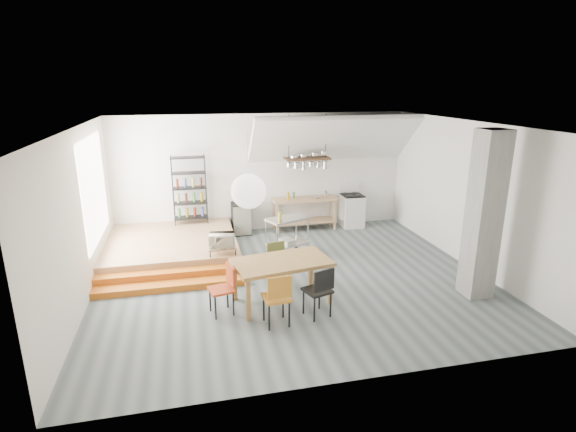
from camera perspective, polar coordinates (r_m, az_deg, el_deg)
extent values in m
plane|color=#4C5758|center=(9.59, 0.60, -7.93)|extent=(8.00, 8.00, 0.00)
cube|color=silver|center=(12.39, -3.19, 5.47)|extent=(8.00, 0.04, 3.20)
cube|color=silver|center=(9.02, -24.91, -0.28)|extent=(0.04, 7.00, 3.20)
cube|color=silver|center=(10.69, 21.98, 2.50)|extent=(0.04, 7.00, 3.20)
cube|color=white|center=(8.76, 0.66, 11.49)|extent=(8.00, 7.00, 0.02)
cube|color=white|center=(12.10, 5.79, 9.71)|extent=(4.40, 1.44, 1.32)
cube|color=white|center=(10.40, -23.36, 3.11)|extent=(0.02, 2.50, 2.20)
cube|color=#99784C|center=(11.15, -14.50, -3.78)|extent=(3.00, 3.00, 0.40)
cube|color=#C05F16|center=(9.40, -14.64, -8.59)|extent=(3.00, 0.35, 0.13)
cube|color=#C05F16|center=(9.69, -14.63, -7.38)|extent=(3.00, 0.35, 0.27)
cube|color=gray|center=(9.11, 23.62, 0.04)|extent=(0.50, 0.50, 3.20)
cube|color=#99784C|center=(12.44, 2.14, 2.14)|extent=(1.80, 0.60, 0.06)
cube|color=#99784C|center=(12.62, 2.11, -0.63)|extent=(1.70, 0.55, 0.04)
cube|color=#99784C|center=(12.99, 5.36, 0.65)|extent=(0.06, 0.06, 0.86)
cube|color=#99784C|center=(12.59, -1.75, 0.19)|extent=(0.06, 0.06, 0.86)
cube|color=#99784C|center=(12.59, 5.99, 0.11)|extent=(0.06, 0.06, 0.86)
cube|color=#99784C|center=(12.18, -1.34, -0.38)|extent=(0.06, 0.06, 0.86)
cube|color=white|center=(12.98, 8.10, 0.62)|extent=(0.60, 0.60, 0.90)
cube|color=black|center=(12.86, 8.19, 2.64)|extent=(0.58, 0.58, 0.03)
cube|color=white|center=(13.08, 7.77, 3.48)|extent=(0.60, 0.05, 0.25)
cylinder|color=black|center=(13.03, 8.55, 2.92)|extent=(0.18, 0.18, 0.02)
cylinder|color=black|center=(12.93, 7.39, 2.86)|extent=(0.18, 0.18, 0.02)
cylinder|color=black|center=(12.78, 9.00, 2.63)|extent=(0.18, 0.18, 0.02)
cylinder|color=black|center=(12.68, 7.82, 2.57)|extent=(0.18, 0.18, 0.02)
cube|color=#392617|center=(12.02, 2.45, 7.32)|extent=(1.20, 0.50, 0.05)
cylinder|color=black|center=(11.82, 0.11, 9.99)|extent=(0.02, 0.02, 1.15)
cylinder|color=black|center=(12.08, 4.81, 10.08)|extent=(0.02, 0.02, 1.15)
cylinder|color=silver|center=(11.87, 0.16, 6.53)|extent=(0.16, 0.16, 0.12)
cylinder|color=silver|center=(11.92, 1.11, 6.48)|extent=(0.20, 0.20, 0.16)
cylinder|color=silver|center=(11.97, 2.04, 6.42)|extent=(0.16, 0.16, 0.20)
cylinder|color=silver|center=(12.02, 2.97, 6.64)|extent=(0.20, 0.20, 0.12)
cylinder|color=silver|center=(12.08, 3.89, 6.57)|extent=(0.16, 0.16, 0.16)
cylinder|color=silver|center=(12.14, 4.79, 6.51)|extent=(0.20, 0.20, 0.20)
cylinder|color=black|center=(12.17, -10.43, 3.58)|extent=(0.02, 0.02, 1.80)
cylinder|color=black|center=(12.17, -14.38, 3.33)|extent=(0.02, 0.02, 1.80)
cylinder|color=black|center=(11.82, -10.34, 3.20)|extent=(0.02, 0.02, 1.80)
cylinder|color=black|center=(11.82, -14.41, 2.94)|extent=(0.02, 0.02, 1.80)
cube|color=black|center=(12.17, -12.17, -0.17)|extent=(0.88, 0.38, 0.02)
cube|color=black|center=(12.07, -12.29, 1.65)|extent=(0.88, 0.38, 0.02)
cube|color=black|center=(11.97, -12.40, 3.50)|extent=(0.88, 0.38, 0.02)
cube|color=black|center=(11.89, -12.52, 5.38)|extent=(0.88, 0.38, 0.02)
cube|color=black|center=(11.83, -12.64, 7.28)|extent=(0.88, 0.38, 0.03)
cylinder|color=#36883C|center=(12.14, -12.21, 0.46)|extent=(0.07, 0.07, 0.24)
cylinder|color=olive|center=(12.03, -12.33, 2.30)|extent=(0.07, 0.07, 0.24)
cylinder|color=maroon|center=(11.94, -12.45, 4.15)|extent=(0.07, 0.07, 0.24)
cube|color=#99784C|center=(9.87, -8.37, -3.93)|extent=(0.60, 0.40, 0.03)
cylinder|color=black|center=(10.08, -6.90, -3.93)|extent=(0.02, 0.02, 0.13)
cylinder|color=black|center=(10.04, -9.97, -4.15)|extent=(0.02, 0.02, 0.13)
cylinder|color=black|center=(9.76, -6.68, -4.62)|extent=(0.02, 0.02, 0.13)
cylinder|color=black|center=(9.73, -9.85, -4.84)|extent=(0.02, 0.02, 0.13)
sphere|color=white|center=(7.68, -5.02, 3.14)|extent=(0.60, 0.60, 0.60)
cube|color=brown|center=(8.30, -0.81, -5.89)|extent=(1.90, 1.27, 0.07)
cube|color=brown|center=(9.11, 2.88, -6.66)|extent=(0.09, 0.09, 0.77)
cube|color=brown|center=(8.61, -6.80, -8.22)|extent=(0.09, 0.09, 0.77)
cube|color=brown|center=(8.43, 5.33, -8.71)|extent=(0.09, 0.09, 0.77)
cube|color=brown|center=(7.88, -5.10, -10.60)|extent=(0.09, 0.09, 0.77)
cube|color=#B26F1E|center=(7.70, -1.51, -10.32)|extent=(0.48, 0.48, 0.04)
cube|color=#B26F1E|center=(7.41, -1.08, -9.08)|extent=(0.42, 0.08, 0.38)
cylinder|color=black|center=(7.63, -2.40, -12.75)|extent=(0.03, 0.03, 0.48)
cylinder|color=black|center=(7.72, 0.17, -12.37)|extent=(0.03, 0.03, 0.48)
cylinder|color=black|center=(7.92, -3.10, -11.57)|extent=(0.03, 0.03, 0.48)
cylinder|color=black|center=(8.01, -0.63, -11.22)|extent=(0.03, 0.03, 0.48)
cube|color=black|center=(7.98, 3.73, -9.41)|extent=(0.54, 0.54, 0.04)
cube|color=black|center=(7.73, 4.59, -8.14)|extent=(0.40, 0.17, 0.38)
cylinder|color=black|center=(7.88, 3.38, -11.78)|extent=(0.03, 0.03, 0.47)
cylinder|color=black|center=(8.06, 5.43, -11.15)|extent=(0.03, 0.03, 0.47)
cylinder|color=black|center=(8.13, 1.98, -10.81)|extent=(0.03, 0.03, 0.47)
cylinder|color=black|center=(8.31, 4.00, -10.22)|extent=(0.03, 0.03, 0.47)
cube|color=#5E6630|center=(9.13, -1.18, -6.16)|extent=(0.45, 0.45, 0.04)
cube|color=#5E6630|center=(9.19, -1.58, -4.31)|extent=(0.38, 0.09, 0.35)
cylinder|color=black|center=(9.41, -0.59, -6.97)|extent=(0.03, 0.03, 0.44)
cylinder|color=black|center=(9.31, -2.45, -7.24)|extent=(0.03, 0.03, 0.44)
cylinder|color=black|center=(9.13, 0.12, -7.71)|extent=(0.03, 0.03, 0.44)
cylinder|color=black|center=(9.03, -1.79, -8.01)|extent=(0.03, 0.03, 0.44)
cube|color=#BC3E1A|center=(8.13, -8.49, -9.25)|extent=(0.49, 0.49, 0.04)
cube|color=#BC3E1A|center=(8.07, -7.31, -7.39)|extent=(0.13, 0.39, 0.36)
cylinder|color=black|center=(8.13, -6.94, -11.01)|extent=(0.03, 0.03, 0.45)
cylinder|color=black|center=(8.41, -7.69, -10.06)|extent=(0.03, 0.03, 0.45)
cylinder|color=black|center=(8.05, -9.19, -11.42)|extent=(0.03, 0.03, 0.45)
cylinder|color=black|center=(8.33, -9.86, -10.44)|extent=(0.03, 0.03, 0.45)
cube|color=silver|center=(10.46, -0.10, -0.36)|extent=(1.08, 0.86, 0.04)
cube|color=silver|center=(10.65, -0.09, -3.52)|extent=(1.08, 0.86, 0.03)
cylinder|color=silver|center=(11.03, 1.06, -1.94)|extent=(0.03, 0.03, 0.91)
sphere|color=black|center=(11.17, 1.05, -4.06)|extent=(0.08, 0.08, 0.08)
cylinder|color=silver|center=(10.54, -2.79, -2.85)|extent=(0.03, 0.03, 0.91)
sphere|color=black|center=(10.69, -2.76, -5.04)|extent=(0.08, 0.08, 0.08)
cylinder|color=silver|center=(10.68, 2.57, -2.58)|extent=(0.03, 0.03, 0.91)
sphere|color=black|center=(10.83, 2.54, -4.75)|extent=(0.08, 0.08, 0.08)
cylinder|color=silver|center=(10.18, -1.35, -3.55)|extent=(0.03, 0.03, 0.91)
sphere|color=black|center=(10.34, -1.33, -5.81)|extent=(0.08, 0.08, 0.08)
cube|color=black|center=(12.29, -5.95, -0.31)|extent=(0.51, 0.51, 0.86)
imported|color=beige|center=(9.81, -8.41, -3.04)|extent=(0.59, 0.44, 0.30)
imported|color=silver|center=(12.47, 3.61, 2.41)|extent=(0.27, 0.27, 0.05)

